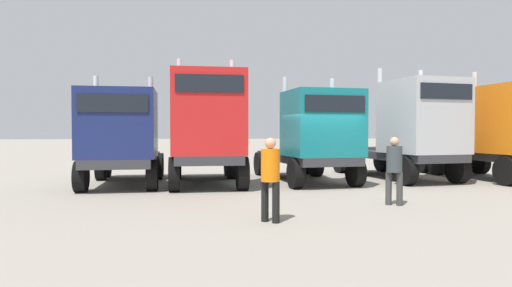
# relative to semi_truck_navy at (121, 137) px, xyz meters

# --- Properties ---
(ground) EXTENTS (200.00, 200.00, 0.00)m
(ground) POSITION_rel_semi_truck_navy_xyz_m (6.84, -1.19, -1.74)
(ground) COLOR gray
(semi_truck_navy) EXTENTS (2.72, 5.98, 3.91)m
(semi_truck_navy) POSITION_rel_semi_truck_navy_xyz_m (0.00, 0.00, 0.00)
(semi_truck_navy) COLOR #333338
(semi_truck_navy) RESTS_ON ground
(semi_truck_red) EXTENTS (2.67, 6.07, 4.53)m
(semi_truck_red) POSITION_rel_semi_truck_navy_xyz_m (2.93, -0.29, 0.30)
(semi_truck_red) COLOR #333338
(semi_truck_red) RESTS_ON ground
(semi_truck_teal) EXTENTS (3.17, 6.26, 3.96)m
(semi_truck_teal) POSITION_rel_semi_truck_navy_xyz_m (6.85, 0.03, 0.00)
(semi_truck_teal) COLOR #333338
(semi_truck_teal) RESTS_ON ground
(semi_truck_silver) EXTENTS (3.39, 6.64, 4.45)m
(semi_truck_silver) POSITION_rel_semi_truck_navy_xyz_m (10.89, 0.45, 0.28)
(semi_truck_silver) COLOR #333338
(semi_truck_silver) RESTS_ON ground
(semi_truck_orange) EXTENTS (3.11, 6.55, 4.27)m
(semi_truck_orange) POSITION_rel_semi_truck_navy_xyz_m (14.48, -0.16, 0.17)
(semi_truck_orange) COLOR #333338
(semi_truck_orange) RESTS_ON ground
(visitor_in_hivis) EXTENTS (0.57, 0.57, 1.80)m
(visitor_in_hivis) POSITION_rel_semi_truck_navy_xyz_m (4.11, -6.51, -0.69)
(visitor_in_hivis) COLOR black
(visitor_in_hivis) RESTS_ON ground
(visitor_with_camera) EXTENTS (0.56, 0.56, 1.79)m
(visitor_with_camera) POSITION_rel_semi_truck_navy_xyz_m (7.68, -4.82, -0.70)
(visitor_with_camera) COLOR #393939
(visitor_with_camera) RESTS_ON ground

